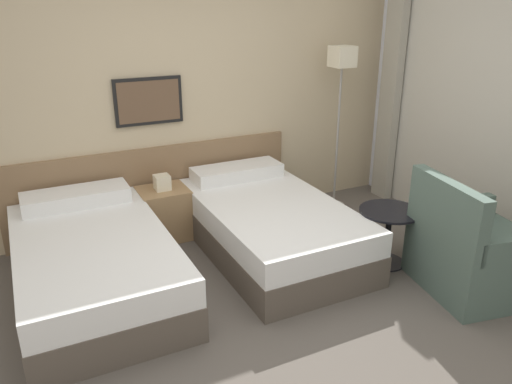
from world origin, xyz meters
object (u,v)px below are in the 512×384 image
bed_near_door (94,263)px  armchair (476,255)px  nightstand (164,212)px  floor_lamp (341,77)px  side_table (389,226)px  bed_near_window (270,225)px

bed_near_door → armchair: size_ratio=1.96×
nightstand → floor_lamp: (1.93, -0.07, 1.17)m
floor_lamp → side_table: bearing=-105.0°
bed_near_door → nightstand: 1.05m
bed_near_window → armchair: bearing=-48.0°
bed_near_window → nightstand: (-0.78, 0.70, 0.00)m
bed_near_door → nightstand: size_ratio=3.06×
floor_lamp → armchair: 2.23m
bed_near_door → bed_near_window: (1.55, 0.00, 0.00)m
bed_near_door → armchair: 3.00m
floor_lamp → side_table: size_ratio=3.34×
bed_near_door → armchair: bearing=-25.4°
bed_near_window → armchair: (1.16, -1.29, 0.04)m
floor_lamp → side_table: floor_lamp is taller
armchair → bed_near_door: bearing=75.3°
nightstand → bed_near_window: bearing=-42.2°
nightstand → floor_lamp: floor_lamp is taller
bed_near_door → nightstand: nightstand is taller
floor_lamp → side_table: 1.71m
bed_near_window → side_table: 1.05m
bed_near_window → side_table: bed_near_window is taller
bed_near_window → side_table: bearing=-39.5°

